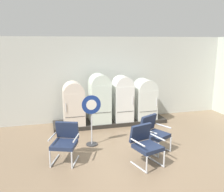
{
  "coord_description": "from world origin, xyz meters",
  "views": [
    {
      "loc": [
        -2.11,
        -4.96,
        2.86
      ],
      "look_at": [
        -0.01,
        2.75,
        1.05
      ],
      "focal_mm": 39.49,
      "sensor_mm": 36.0,
      "label": 1
    }
  ],
  "objects_px": {
    "refrigerator_0": "(74,102)",
    "refrigerator_1": "(100,97)",
    "armchair_center": "(145,143)",
    "refrigerator_2": "(123,97)",
    "sign_stand": "(92,120)",
    "refrigerator_3": "(145,98)",
    "armchair_left": "(65,140)",
    "armchair_right": "(153,131)"
  },
  "relations": [
    {
      "from": "armchair_right",
      "to": "refrigerator_0",
      "type": "bearing_deg",
      "value": 128.88
    },
    {
      "from": "refrigerator_0",
      "to": "refrigerator_1",
      "type": "height_order",
      "value": "refrigerator_1"
    },
    {
      "from": "refrigerator_0",
      "to": "refrigerator_3",
      "type": "distance_m",
      "value": 2.53
    },
    {
      "from": "refrigerator_3",
      "to": "armchair_left",
      "type": "bearing_deg",
      "value": -142.81
    },
    {
      "from": "refrigerator_0",
      "to": "armchair_center",
      "type": "height_order",
      "value": "refrigerator_0"
    },
    {
      "from": "sign_stand",
      "to": "armchair_center",
      "type": "bearing_deg",
      "value": -53.86
    },
    {
      "from": "armchair_left",
      "to": "armchair_right",
      "type": "relative_size",
      "value": 1.0
    },
    {
      "from": "refrigerator_1",
      "to": "armchair_center",
      "type": "bearing_deg",
      "value": -81.51
    },
    {
      "from": "armchair_right",
      "to": "armchair_center",
      "type": "height_order",
      "value": "same"
    },
    {
      "from": "refrigerator_2",
      "to": "armchair_left",
      "type": "bearing_deg",
      "value": -133.98
    },
    {
      "from": "refrigerator_3",
      "to": "armchair_center",
      "type": "relative_size",
      "value": 1.51
    },
    {
      "from": "refrigerator_0",
      "to": "armchair_center",
      "type": "distance_m",
      "value": 3.2
    },
    {
      "from": "armchair_center",
      "to": "refrigerator_0",
      "type": "bearing_deg",
      "value": 114.53
    },
    {
      "from": "armchair_left",
      "to": "armchair_right",
      "type": "distance_m",
      "value": 2.29
    },
    {
      "from": "refrigerator_3",
      "to": "armchair_center",
      "type": "distance_m",
      "value": 3.19
    },
    {
      "from": "refrigerator_2",
      "to": "sign_stand",
      "type": "height_order",
      "value": "refrigerator_2"
    },
    {
      "from": "armchair_left",
      "to": "sign_stand",
      "type": "bearing_deg",
      "value": 42.91
    },
    {
      "from": "refrigerator_3",
      "to": "sign_stand",
      "type": "height_order",
      "value": "refrigerator_3"
    },
    {
      "from": "armchair_left",
      "to": "armchair_right",
      "type": "bearing_deg",
      "value": -0.53
    },
    {
      "from": "refrigerator_2",
      "to": "armchair_left",
      "type": "height_order",
      "value": "refrigerator_2"
    },
    {
      "from": "armchair_right",
      "to": "armchair_left",
      "type": "bearing_deg",
      "value": 179.47
    },
    {
      "from": "refrigerator_3",
      "to": "sign_stand",
      "type": "relative_size",
      "value": 0.99
    },
    {
      "from": "sign_stand",
      "to": "armchair_left",
      "type": "bearing_deg",
      "value": -137.09
    },
    {
      "from": "refrigerator_2",
      "to": "armchair_left",
      "type": "relative_size",
      "value": 1.67
    },
    {
      "from": "refrigerator_2",
      "to": "refrigerator_1",
      "type": "bearing_deg",
      "value": 177.31
    },
    {
      "from": "refrigerator_2",
      "to": "armchair_right",
      "type": "xyz_separation_m",
      "value": [
        0.14,
        -2.25,
        -0.44
      ]
    },
    {
      "from": "refrigerator_0",
      "to": "armchair_left",
      "type": "xyz_separation_m",
      "value": [
        -0.47,
        -2.24,
        -0.36
      ]
    },
    {
      "from": "sign_stand",
      "to": "refrigerator_2",
      "type": "bearing_deg",
      "value": 47.65
    },
    {
      "from": "refrigerator_3",
      "to": "armchair_center",
      "type": "bearing_deg",
      "value": -112.33
    },
    {
      "from": "refrigerator_1",
      "to": "armchair_right",
      "type": "height_order",
      "value": "refrigerator_1"
    },
    {
      "from": "refrigerator_3",
      "to": "refrigerator_2",
      "type": "bearing_deg",
      "value": -177.2
    },
    {
      "from": "armchair_right",
      "to": "sign_stand",
      "type": "height_order",
      "value": "sign_stand"
    },
    {
      "from": "refrigerator_0",
      "to": "sign_stand",
      "type": "height_order",
      "value": "refrigerator_0"
    },
    {
      "from": "refrigerator_1",
      "to": "armchair_center",
      "type": "distance_m",
      "value": 3.0
    },
    {
      "from": "sign_stand",
      "to": "refrigerator_3",
      "type": "bearing_deg",
      "value": 34.94
    },
    {
      "from": "sign_stand",
      "to": "armchair_right",
      "type": "bearing_deg",
      "value": -26.32
    },
    {
      "from": "refrigerator_0",
      "to": "refrigerator_2",
      "type": "height_order",
      "value": "refrigerator_2"
    },
    {
      "from": "armchair_right",
      "to": "sign_stand",
      "type": "relative_size",
      "value": 0.65
    },
    {
      "from": "refrigerator_2",
      "to": "armchair_left",
      "type": "xyz_separation_m",
      "value": [
        -2.15,
        -2.23,
        -0.44
      ]
    },
    {
      "from": "armchair_left",
      "to": "refrigerator_0",
      "type": "bearing_deg",
      "value": 78.14
    },
    {
      "from": "refrigerator_1",
      "to": "sign_stand",
      "type": "xyz_separation_m",
      "value": [
        -0.57,
        -1.54,
        -0.27
      ]
    },
    {
      "from": "armchair_center",
      "to": "sign_stand",
      "type": "bearing_deg",
      "value": 126.14
    }
  ]
}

